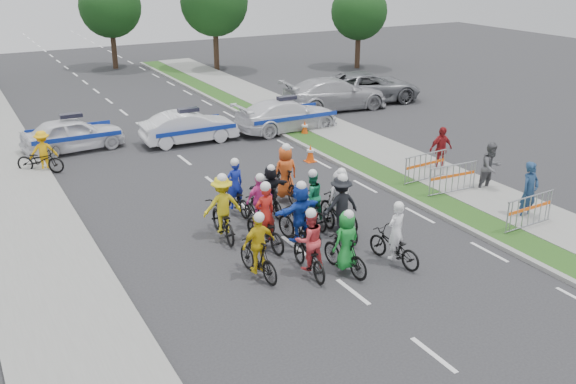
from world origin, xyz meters
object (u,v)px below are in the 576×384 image
rider_13 (285,179)px  spectator_2 (441,149)px  rider_7 (339,205)px  barrier_0 (529,213)px  rider_4 (340,213)px  marshal_hiviz (43,151)px  spectator_0 (529,191)px  parked_bike (40,160)px  rider_12 (235,195)px  rider_11 (270,193)px  cone_0 (310,153)px  rider_5 (300,218)px  tree_4 (110,7)px  police_car_2 (287,115)px  tree_2 (359,12)px  rider_9 (259,207)px  rider_10 (222,213)px  rider_3 (258,252)px  rider_8 (311,204)px  cone_1 (305,128)px  spectator_1 (491,167)px  rider_6 (265,226)px  civilian_suv (368,87)px  rider_0 (394,243)px  rider_2 (309,250)px  rider_1 (346,248)px  barrier_1 (452,180)px  barrier_2 (425,168)px  police_car_0 (73,134)px  police_car_1 (189,127)px

rider_13 → spectator_2: bearing=179.3°
rider_7 → barrier_0: 5.69m
rider_4 → marshal_hiviz: 12.35m
spectator_0 → parked_bike: (-12.62, 12.00, -0.45)m
rider_12 → barrier_0: bearing=136.8°
rider_11 → rider_12: rider_12 is taller
rider_12 → cone_0: rider_12 is taller
rider_5 → tree_4: size_ratio=0.31×
police_car_2 → tree_2: bearing=-47.4°
rider_9 → rider_11: (0.79, 0.82, 0.03)m
rider_10 → rider_11: bearing=-150.7°
rider_3 → rider_8: size_ratio=1.01×
rider_10 → cone_0: rider_10 is taller
cone_1 → rider_9: bearing=-127.7°
spectator_1 → barrier_0: bearing=-116.2°
rider_6 → rider_12: rider_6 is taller
rider_6 → civilian_suv: bearing=-138.9°
rider_0 → rider_12: rider_12 is taller
rider_8 → rider_2: bearing=58.2°
police_car_2 → tree_4: 20.52m
rider_5 → rider_9: 1.64m
rider_5 → rider_11: bearing=-108.1°
rider_2 → parked_bike: rider_2 is taller
rider_1 → rider_5: (-0.20, 2.05, 0.11)m
rider_3 → barrier_1: (8.41, 2.06, -0.15)m
rider_9 → cone_0: (4.66, 4.86, -0.35)m
rider_11 → barrier_0: size_ratio=0.85×
rider_3 → tree_4: size_ratio=0.29×
rider_4 → barrier_2: 5.78m
rider_7 → police_car_2: 11.27m
rider_0 → cone_0: bearing=-115.5°
rider_0 → tree_2: size_ratio=0.32×
rider_9 → tree_2: 28.38m
rider_2 → rider_12: 4.71m
rider_4 → spectator_1: 6.69m
barrier_0 → police_car_0: bearing=124.6°
rider_11 → civilian_suv: rider_11 is taller
rider_0 → rider_11: bearing=-82.9°
spectator_2 → police_car_0: bearing=143.6°
rider_12 → spectator_1: bearing=158.1°
spectator_0 → barrier_2: spectator_0 is taller
barrier_0 → rider_8: bearing=147.9°
spectator_1 → police_car_1: bearing=122.5°
rider_8 → rider_13: bearing=-97.9°
rider_5 → civilian_suv: 18.63m
civilian_suv → marshal_hiviz: civilian_suv is taller
cone_1 → tree_4: size_ratio=0.11×
rider_8 → marshal_hiviz: (-6.27, 9.30, 0.10)m
rider_0 → cone_0: rider_0 is taller
rider_10 → parked_bike: rider_10 is taller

